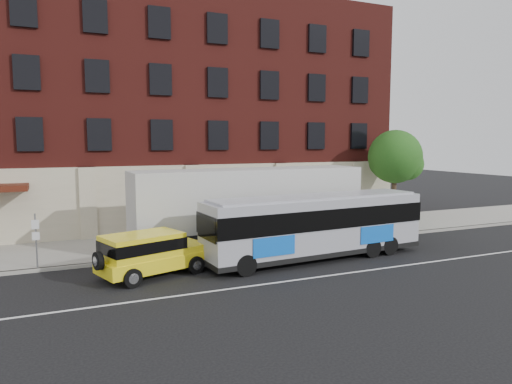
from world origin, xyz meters
name	(u,v)px	position (x,y,z in m)	size (l,w,h in m)	color
ground	(277,287)	(0.00, 0.00, 0.00)	(120.00, 120.00, 0.00)	black
sidewalk	(206,240)	(0.00, 9.00, 0.07)	(60.00, 6.00, 0.15)	#99968B
kerb	(224,252)	(0.00, 6.00, 0.07)	(60.00, 0.25, 0.15)	#99968B
lane_line	(271,283)	(0.00, 0.50, 0.01)	(60.00, 0.12, 0.01)	silver
building	(171,112)	(-0.01, 16.92, 7.58)	(30.00, 12.10, 15.00)	#581914
sign_pole	(36,238)	(-8.50, 6.15, 1.45)	(0.30, 0.20, 2.50)	slate
street_tree	(396,159)	(13.54, 9.48, 4.41)	(3.60, 3.60, 6.20)	#37271B
city_bus	(316,224)	(3.61, 3.17, 1.68)	(11.24, 3.16, 3.04)	#9A9BA4
yellow_suv	(149,252)	(-4.21, 3.39, 1.04)	(4.89, 3.15, 1.82)	yellow
shipping_container	(251,208)	(1.77, 6.80, 2.05)	(12.53, 3.10, 4.15)	black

